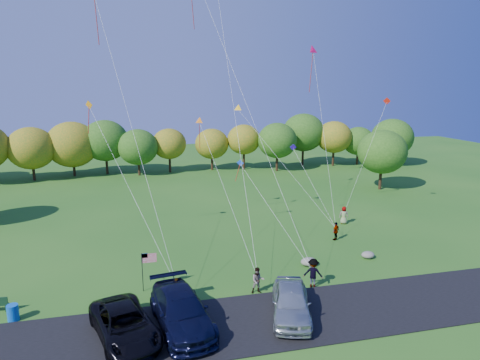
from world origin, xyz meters
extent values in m
plane|color=#225919|center=(0.00, 0.00, 0.00)|extent=(140.00, 140.00, 0.00)
cube|color=black|center=(0.00, -4.00, 0.03)|extent=(44.00, 6.00, 0.06)
cylinder|color=#3B2615|center=(-20.15, 39.13, 1.46)|extent=(0.36, 0.36, 2.91)
ellipsoid|color=#456F1B|center=(-20.15, 39.13, 4.83)|extent=(5.89, 5.89, 5.30)
cylinder|color=#3B2615|center=(-14.73, 39.23, 1.19)|extent=(0.36, 0.36, 2.39)
ellipsoid|color=#456F1B|center=(-14.73, 39.23, 4.37)|extent=(6.08, 6.08, 5.47)
cylinder|color=#3B2615|center=(-10.64, 37.41, 1.32)|extent=(0.36, 0.36, 2.64)
ellipsoid|color=#456F1B|center=(-10.64, 37.41, 4.62)|extent=(6.10, 6.10, 5.49)
cylinder|color=#3B2615|center=(-5.57, 38.30, 1.44)|extent=(0.36, 0.36, 2.88)
ellipsoid|color=#456F1B|center=(-5.57, 38.30, 4.91)|extent=(6.22, 6.22, 5.60)
cylinder|color=#3B2615|center=(-0.29, 37.02, 1.19)|extent=(0.36, 0.36, 2.38)
ellipsoid|color=#456F1B|center=(-0.29, 37.02, 4.45)|extent=(6.38, 6.38, 5.75)
cylinder|color=#3B2615|center=(5.63, 37.10, 1.15)|extent=(0.36, 0.36, 2.30)
ellipsoid|color=#456F1B|center=(5.63, 37.10, 4.09)|extent=(5.50, 5.50, 4.95)
cylinder|color=#3B2615|center=(10.13, 37.69, 1.50)|extent=(0.36, 0.36, 3.00)
ellipsoid|color=#255316|center=(10.13, 37.69, 5.27)|extent=(6.97, 6.97, 6.27)
cylinder|color=#3B2615|center=(15.28, 39.01, 1.13)|extent=(0.36, 0.36, 2.26)
ellipsoid|color=#255316|center=(15.28, 39.01, 4.54)|extent=(7.02, 7.02, 6.31)
cylinder|color=#3B2615|center=(20.01, 36.02, 1.23)|extent=(0.36, 0.36, 2.46)
ellipsoid|color=#255316|center=(20.01, 36.02, 4.42)|extent=(6.03, 6.03, 5.42)
cylinder|color=#3B2615|center=(24.39, 37.68, 1.44)|extent=(0.36, 0.36, 2.88)
ellipsoid|color=#456F1B|center=(24.39, 37.68, 5.18)|extent=(7.07, 7.07, 6.36)
cylinder|color=#3B2615|center=(30.14, 37.67, 1.17)|extent=(0.36, 0.36, 2.33)
ellipsoid|color=#255316|center=(30.14, 37.67, 4.21)|extent=(5.78, 5.78, 5.20)
cylinder|color=#3B2615|center=(35.37, 39.90, 1.36)|extent=(0.36, 0.36, 2.72)
ellipsoid|color=#456F1B|center=(35.37, 39.90, 4.28)|extent=(4.81, 4.81, 4.33)
cylinder|color=#3B2615|center=(24.00, 22.00, 1.40)|extent=(0.36, 0.36, 2.80)
ellipsoid|color=#255316|center=(24.00, 22.00, 4.75)|extent=(6.00, 6.00, 5.40)
imported|color=black|center=(-6.41, -4.04, 0.86)|extent=(4.15, 6.25, 1.59)
imported|color=black|center=(-3.47, -3.61, 0.98)|extent=(3.51, 6.68, 1.85)
imported|color=#A9B0B4|center=(2.60, -4.02, 0.94)|extent=(3.51, 5.57, 1.77)
imported|color=#4C4C59|center=(-3.42, -0.80, 0.77)|extent=(0.67, 0.65, 1.55)
imported|color=#4C4C59|center=(1.59, -0.80, 0.85)|extent=(0.88, 0.71, 1.69)
imported|color=#4C4C59|center=(5.29, -0.80, 0.96)|extent=(1.42, 1.17, 1.92)
imported|color=#4C4C59|center=(10.56, 6.73, 0.79)|extent=(0.98, 0.83, 1.57)
imported|color=#4C4C59|center=(13.22, 10.54, 0.84)|extent=(0.97, 0.84, 1.68)
cube|color=#13341C|center=(-13.12, 0.54, 0.20)|extent=(0.10, 0.44, 0.40)
cylinder|color=blue|center=(-12.48, -0.69, 0.46)|extent=(0.61, 0.61, 0.92)
cylinder|color=black|center=(-5.40, 1.14, 1.27)|extent=(0.05, 0.05, 2.55)
cube|color=red|center=(-4.94, 1.14, 2.19)|extent=(0.92, 0.61, 0.02)
cube|color=navy|center=(-5.22, 1.15, 2.38)|extent=(0.37, 0.02, 0.29)
ellipsoid|color=gray|center=(6.32, 2.32, 0.30)|extent=(1.20, 0.94, 0.60)
ellipsoid|color=slate|center=(11.20, 2.58, 0.26)|extent=(0.99, 0.83, 0.52)
cone|color=yellow|center=(3.67, 13.35, 10.74)|extent=(0.89, 0.74, 0.71)
cone|color=#D20E50|center=(10.03, 11.69, 15.77)|extent=(1.07, 0.73, 0.91)
cube|color=red|center=(17.61, 11.69, 11.33)|extent=(0.52, 0.50, 0.68)
cube|color=orange|center=(-8.69, 9.82, 11.32)|extent=(0.53, 0.47, 0.67)
cube|color=#3C13C7|center=(8.54, 12.03, 7.22)|extent=(0.63, 0.23, 0.60)
cone|color=orange|center=(0.37, 14.98, 9.54)|extent=(0.88, 0.69, 0.74)
cube|color=blue|center=(3.53, 11.88, 6.00)|extent=(0.56, 0.40, 0.63)
camera|label=1|loc=(-5.30, -24.53, 12.77)|focal=32.00mm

